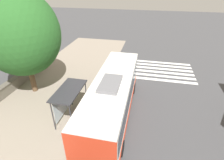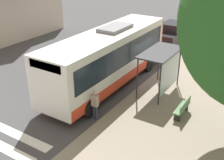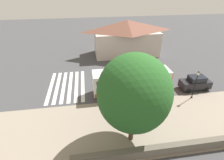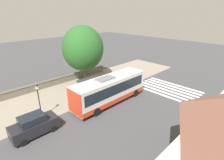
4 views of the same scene
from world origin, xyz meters
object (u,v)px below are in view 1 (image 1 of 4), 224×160
at_px(bus_shelter, 68,95).
at_px(bench, 58,96).
at_px(bus, 113,97).
at_px(shade_tree, 21,34).
at_px(pedestrian, 105,81).

distance_m(bus_shelter, bench, 3.20).
xyz_separation_m(bus, bus_shelter, (-3.23, -0.75, 0.26)).
bearing_deg(shade_tree, pedestrian, 14.36).
distance_m(bus, bus_shelter, 3.33).
relative_size(bus, shade_tree, 1.16).
height_order(bus, bus_shelter, bus).
bearing_deg(bench, pedestrian, 36.03).
xyz_separation_m(bus, bench, (-5.24, 1.11, -1.39)).
distance_m(bus, shade_tree, 9.24).
bearing_deg(bus_shelter, bench, 137.17).
xyz_separation_m(pedestrian, bench, (-3.63, -2.64, -0.47)).
relative_size(bus_shelter, bench, 2.11).
bearing_deg(shade_tree, bench, -17.80).
relative_size(bus_shelter, pedestrian, 2.05).
xyz_separation_m(bus, shade_tree, (-8.21, 2.07, 3.70)).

